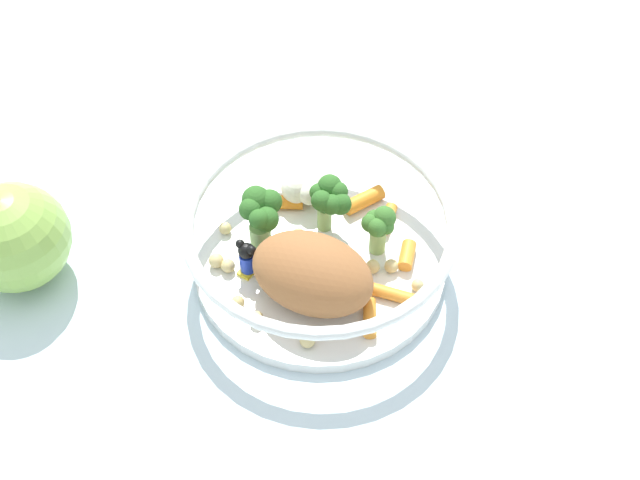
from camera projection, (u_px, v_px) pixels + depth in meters
name	position (u px, v px, depth m)	size (l,w,h in m)	color
ground_plane	(305.00, 269.00, 0.64)	(2.40, 2.40, 0.00)	silver
food_container	(317.00, 243.00, 0.62)	(0.20, 0.20, 0.06)	white
loose_apple	(14.00, 237.00, 0.61)	(0.08, 0.08, 0.09)	#8CB74C
folded_napkin	(609.00, 399.00, 0.56)	(0.13, 0.14, 0.01)	white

